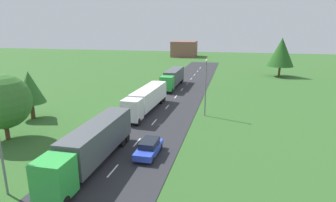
% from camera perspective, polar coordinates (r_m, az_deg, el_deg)
% --- Properties ---
extents(road, '(10.00, 140.00, 0.06)m').
position_cam_1_polar(road, '(38.05, -3.06, -4.63)').
color(road, '#2B2B30').
rests_on(road, ground).
extents(lane_marking_centre, '(0.16, 120.21, 0.01)m').
position_cam_1_polar(lane_marking_centre, '(35.12, -4.53, -6.28)').
color(lane_marking_centre, white).
rests_on(lane_marking_centre, road).
extents(truck_lead, '(2.60, 14.02, 3.74)m').
position_cam_1_polar(truck_lead, '(27.16, -15.04, -8.38)').
color(truck_lead, green).
rests_on(truck_lead, road).
extents(truck_second, '(2.87, 14.29, 3.45)m').
position_cam_1_polar(truck_second, '(43.13, -4.36, 0.53)').
color(truck_second, white).
rests_on(truck_second, road).
extents(truck_third, '(2.52, 13.46, 3.63)m').
position_cam_1_polar(truck_third, '(60.86, 1.03, 4.82)').
color(truck_third, green).
rests_on(truck_third, road).
extents(car_second, '(1.93, 4.61, 1.54)m').
position_cam_1_polar(car_second, '(28.83, -3.91, -9.41)').
color(car_second, blue).
rests_on(car_second, road).
extents(lamppost_second, '(0.36, 0.36, 8.26)m').
position_cam_1_polar(lamppost_second, '(40.66, 7.65, 3.23)').
color(lamppost_second, slate).
rests_on(lamppost_second, ground).
extents(tree_birch, '(6.25, 6.25, 7.70)m').
position_cam_1_polar(tree_birch, '(36.57, -30.54, -0.08)').
color(tree_birch, '#513823').
rests_on(tree_birch, ground).
extents(tree_maple, '(6.69, 6.69, 10.06)m').
position_cam_1_polar(tree_maple, '(79.40, 21.97, 9.18)').
color(tree_maple, '#513823').
rests_on(tree_maple, ground).
extents(tree_pine, '(4.05, 4.05, 6.75)m').
position_cam_1_polar(tree_pine, '(43.66, -26.26, 2.45)').
color(tree_pine, '#513823').
rests_on(tree_pine, ground).
extents(distant_building, '(10.26, 10.83, 6.58)m').
position_cam_1_polar(distant_building, '(126.22, 3.31, 10.49)').
color(distant_building, brown).
rests_on(distant_building, ground).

